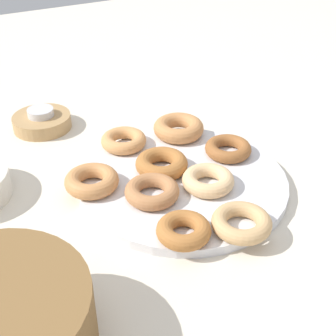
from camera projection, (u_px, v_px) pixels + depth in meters
ground_plane at (183, 186)px, 0.80m from camera, size 2.40×2.40×0.00m
donut_plate at (184, 182)px, 0.79m from camera, size 0.35×0.35×0.02m
donut_0 at (162, 164)px, 0.80m from camera, size 0.09×0.09×0.03m
donut_1 at (208, 180)px, 0.76m from camera, size 0.09×0.09×0.02m
donut_2 at (124, 140)px, 0.87m from camera, size 0.09×0.09×0.02m
donut_3 at (152, 191)px, 0.74m from camera, size 0.11×0.11×0.02m
donut_4 at (228, 149)px, 0.85m from camera, size 0.10×0.10×0.02m
donut_5 at (92, 181)px, 0.76m from camera, size 0.12×0.12×0.03m
donut_6 at (241, 223)px, 0.67m from camera, size 0.12×0.12×0.02m
donut_7 at (184, 230)px, 0.66m from camera, size 0.11×0.11×0.02m
donut_8 at (179, 128)px, 0.90m from camera, size 0.13×0.13×0.03m
candle_holder at (42, 122)px, 0.96m from camera, size 0.12×0.12×0.03m
tealight at (41, 112)px, 0.95m from camera, size 0.05×0.05×0.01m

